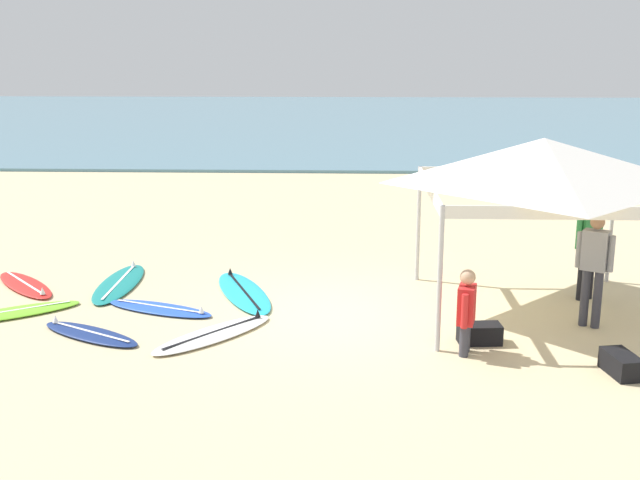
{
  "coord_description": "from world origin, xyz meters",
  "views": [
    {
      "loc": [
        -0.05,
        -11.68,
        4.13
      ],
      "look_at": [
        -0.49,
        0.81,
        1.0
      ],
      "focal_mm": 44.23,
      "sensor_mm": 36.0,
      "label": 1
    }
  ],
  "objects": [
    {
      "name": "surfboard_white",
      "position": [
        -1.97,
        -1.01,
        0.04
      ],
      "size": [
        1.83,
        2.01,
        0.19
      ],
      "color": "white",
      "rests_on": "ground"
    },
    {
      "name": "person_green",
      "position": [
        3.89,
        0.92,
        0.99
      ],
      "size": [
        0.49,
        0.37,
        1.71
      ],
      "color": "black",
      "rests_on": "ground"
    },
    {
      "name": "surfboard_cyan",
      "position": [
        -1.79,
        0.98,
        0.04
      ],
      "size": [
        1.51,
        2.54,
        0.19
      ],
      "color": "#23B2CC",
      "rests_on": "ground"
    },
    {
      "name": "sea",
      "position": [
        0.0,
        31.76,
        0.05
      ],
      "size": [
        80.0,
        36.0,
        0.1
      ],
      "primitive_type": "cube",
      "color": "#568499",
      "rests_on": "ground"
    },
    {
      "name": "surfboard_lime",
      "position": [
        -5.3,
        -0.21,
        0.04
      ],
      "size": [
        2.09,
        1.63,
        0.19
      ],
      "color": "#7AD12D",
      "rests_on": "ground"
    },
    {
      "name": "person_red",
      "position": [
        1.57,
        -1.54,
        0.66
      ],
      "size": [
        0.3,
        0.54,
        1.2
      ],
      "color": "#383842",
      "rests_on": "ground"
    },
    {
      "name": "ground_plane",
      "position": [
        0.0,
        0.0,
        0.0
      ],
      "size": [
        80.0,
        80.0,
        0.0
      ],
      "primitive_type": "plane",
      "color": "beige"
    },
    {
      "name": "surfboard_blue",
      "position": [
        -3.01,
        0.08,
        0.04
      ],
      "size": [
        1.95,
        1.16,
        0.19
      ],
      "color": "blue",
      "rests_on": "ground"
    },
    {
      "name": "surfboard_navy",
      "position": [
        -3.77,
        -1.06,
        0.04
      ],
      "size": [
        1.82,
        1.32,
        0.19
      ],
      "color": "navy",
      "rests_on": "ground"
    },
    {
      "name": "gear_bag_near_tent",
      "position": [
        1.84,
        -1.13,
        0.14
      ],
      "size": [
        0.63,
        0.37,
        0.28
      ],
      "primitive_type": "cube",
      "rotation": [
        0.0,
        0.0,
        0.09
      ],
      "color": "black",
      "rests_on": "ground"
    },
    {
      "name": "person_grey",
      "position": [
        3.59,
        -0.39,
        0.99
      ],
      "size": [
        0.49,
        0.37,
        1.71
      ],
      "color": "#383842",
      "rests_on": "ground"
    },
    {
      "name": "gear_bag_by_pole",
      "position": [
        3.47,
        -2.16,
        0.14
      ],
      "size": [
        0.43,
        0.65,
        0.28
      ],
      "primitive_type": "cube",
      "rotation": [
        0.0,
        0.0,
        1.76
      ],
      "color": "black",
      "rests_on": "ground"
    },
    {
      "name": "surfboard_teal",
      "position": [
        -4.04,
        1.4,
        0.04
      ],
      "size": [
        0.66,
        2.38,
        0.19
      ],
      "color": "#19847F",
      "rests_on": "ground"
    },
    {
      "name": "surfboard_red",
      "position": [
        -5.65,
        1.25,
        0.04
      ],
      "size": [
        1.74,
        1.85,
        0.19
      ],
      "color": "red",
      "rests_on": "ground"
    },
    {
      "name": "canopy_tent",
      "position": [
        2.89,
        0.24,
        2.39
      ],
      "size": [
        3.49,
        3.49,
        2.75
      ],
      "color": "#B7B7BC",
      "rests_on": "ground"
    }
  ]
}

